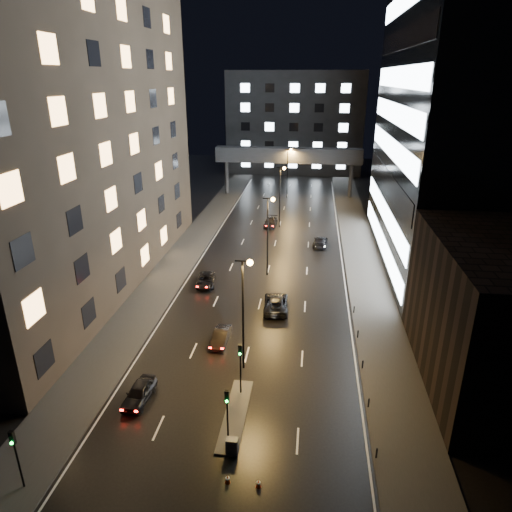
% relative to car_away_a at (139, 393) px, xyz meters
% --- Properties ---
extents(ground, '(160.00, 160.00, 0.00)m').
position_rel_car_away_a_xyz_m(ground, '(7.41, 37.24, -0.70)').
color(ground, black).
rests_on(ground, ground).
extents(sidewalk_left, '(5.00, 110.00, 0.15)m').
position_rel_car_away_a_xyz_m(sidewalk_left, '(-5.09, 32.24, -0.62)').
color(sidewalk_left, '#383533').
rests_on(sidewalk_left, ground).
extents(sidewalk_right, '(5.00, 110.00, 0.15)m').
position_rel_car_away_a_xyz_m(sidewalk_right, '(19.91, 32.24, -0.62)').
color(sidewalk_right, '#383533').
rests_on(sidewalk_right, ground).
extents(building_left, '(15.00, 48.00, 40.00)m').
position_rel_car_away_a_xyz_m(building_left, '(-15.09, 21.24, 19.30)').
color(building_left, '#2D2319').
rests_on(building_left, ground).
extents(building_right_low, '(10.00, 18.00, 12.00)m').
position_rel_car_away_a_xyz_m(building_right_low, '(27.41, 6.24, 5.30)').
color(building_right_low, black).
rests_on(building_right_low, ground).
extents(building_right_glass, '(20.00, 36.00, 45.00)m').
position_rel_car_away_a_xyz_m(building_right_glass, '(32.41, 33.24, 21.80)').
color(building_right_glass, black).
rests_on(building_right_glass, ground).
extents(building_far, '(34.00, 14.00, 25.00)m').
position_rel_car_away_a_xyz_m(building_far, '(7.41, 95.24, 11.80)').
color(building_far, '#333335').
rests_on(building_far, ground).
extents(skybridge, '(30.00, 3.00, 10.00)m').
position_rel_car_away_a_xyz_m(skybridge, '(7.41, 67.24, 7.64)').
color(skybridge, '#333335').
rests_on(skybridge, ground).
extents(median_island, '(1.60, 8.00, 0.15)m').
position_rel_car_away_a_xyz_m(median_island, '(7.71, -0.76, -0.62)').
color(median_island, '#383533').
rests_on(median_island, ground).
extents(traffic_signal_near, '(0.28, 0.34, 4.40)m').
position_rel_car_away_a_xyz_m(traffic_signal_near, '(7.71, 1.73, 2.39)').
color(traffic_signal_near, black).
rests_on(traffic_signal_near, median_island).
extents(traffic_signal_far, '(0.28, 0.34, 4.40)m').
position_rel_car_away_a_xyz_m(traffic_signal_far, '(7.71, -3.77, 2.39)').
color(traffic_signal_far, black).
rests_on(traffic_signal_far, median_island).
extents(traffic_signal_corner, '(0.28, 0.34, 4.40)m').
position_rel_car_away_a_xyz_m(traffic_signal_corner, '(-4.09, -8.77, 2.24)').
color(traffic_signal_corner, black).
rests_on(traffic_signal_corner, ground).
extents(bollard_row, '(0.12, 25.12, 0.90)m').
position_rel_car_away_a_xyz_m(bollard_row, '(17.61, 3.74, -0.25)').
color(bollard_row, black).
rests_on(bollard_row, ground).
extents(streetlight_near, '(1.45, 0.50, 10.15)m').
position_rel_car_away_a_xyz_m(streetlight_near, '(7.57, 5.24, 5.80)').
color(streetlight_near, black).
rests_on(streetlight_near, ground).
extents(streetlight_mid_a, '(1.45, 0.50, 10.15)m').
position_rel_car_away_a_xyz_m(streetlight_mid_a, '(7.57, 25.24, 5.80)').
color(streetlight_mid_a, black).
rests_on(streetlight_mid_a, ground).
extents(streetlight_mid_b, '(1.45, 0.50, 10.15)m').
position_rel_car_away_a_xyz_m(streetlight_mid_b, '(7.57, 45.24, 5.80)').
color(streetlight_mid_b, black).
rests_on(streetlight_mid_b, ground).
extents(streetlight_far, '(1.45, 0.50, 10.15)m').
position_rel_car_away_a_xyz_m(streetlight_far, '(7.57, 65.24, 5.80)').
color(streetlight_far, black).
rests_on(streetlight_far, ground).
extents(car_away_a, '(1.89, 4.19, 1.40)m').
position_rel_car_away_a_xyz_m(car_away_a, '(0.00, 0.00, 0.00)').
color(car_away_a, black).
rests_on(car_away_a, ground).
extents(car_away_b, '(1.48, 3.92, 1.28)m').
position_rel_car_away_a_xyz_m(car_away_b, '(4.66, 8.92, -0.06)').
color(car_away_b, black).
rests_on(car_away_b, ground).
extents(car_away_c, '(2.71, 4.81, 1.27)m').
position_rel_car_away_a_xyz_m(car_away_c, '(0.37, 21.36, -0.06)').
color(car_away_c, black).
rests_on(car_away_c, ground).
extents(car_away_d, '(2.22, 4.83, 1.37)m').
position_rel_car_away_a_xyz_m(car_away_d, '(5.91, 45.53, -0.01)').
color(car_away_d, black).
rests_on(car_away_d, ground).
extents(car_toward_a, '(2.87, 5.65, 1.53)m').
position_rel_car_away_a_xyz_m(car_toward_a, '(9.28, 16.22, 0.07)').
color(car_toward_a, black).
rests_on(car_toward_a, ground).
extents(car_toward_b, '(2.41, 4.99, 1.40)m').
position_rel_car_away_a_xyz_m(car_toward_b, '(14.15, 36.94, 0.00)').
color(car_toward_b, black).
rests_on(car_toward_b, ground).
extents(utility_cabinet, '(0.80, 0.55, 1.09)m').
position_rel_car_away_a_xyz_m(utility_cabinet, '(8.11, -4.46, -0.00)').
color(utility_cabinet, '#4F4F51').
rests_on(utility_cabinet, median_island).
extents(cone_a, '(0.46, 0.46, 0.57)m').
position_rel_car_away_a_xyz_m(cone_a, '(8.23, -6.81, -0.41)').
color(cone_a, '#DB4B0B').
rests_on(cone_a, ground).
extents(cone_b, '(0.35, 0.35, 0.56)m').
position_rel_car_away_a_xyz_m(cone_b, '(10.17, -6.89, -0.42)').
color(cone_b, '#F9430D').
rests_on(cone_b, ground).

